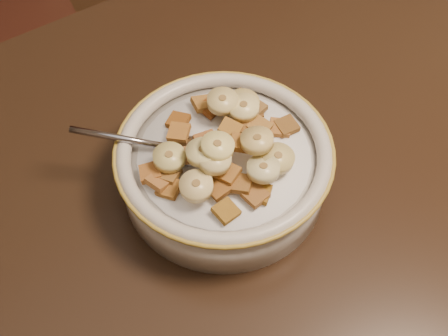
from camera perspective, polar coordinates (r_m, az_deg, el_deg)
cereal_bowl at (r=0.63m, az=0.00°, el=-0.29°), size 0.21×0.21×0.05m
milk at (r=0.61m, az=0.00°, el=1.08°), size 0.17×0.17×0.00m
spoon at (r=0.61m, az=-3.09°, el=1.58°), size 0.06×0.06×0.01m
cereal_square_0 at (r=0.64m, az=2.79°, el=5.49°), size 0.02×0.02×0.01m
cereal_square_1 at (r=0.64m, az=-1.28°, el=5.52°), size 0.02×0.03×0.01m
cereal_square_2 at (r=0.59m, az=1.58°, el=2.30°), size 0.03×0.03×0.01m
cereal_square_3 at (r=0.59m, az=-6.13°, el=-0.46°), size 0.02×0.02×0.01m
cereal_square_4 at (r=0.64m, az=1.02°, el=5.68°), size 0.03×0.03×0.01m
cereal_square_5 at (r=0.60m, az=4.70°, el=1.33°), size 0.03×0.03×0.01m
cereal_square_6 at (r=0.56m, az=0.19°, el=-3.95°), size 0.02×0.02×0.01m
cereal_square_7 at (r=0.63m, az=-4.21°, el=4.32°), size 0.03×0.03×0.01m
cereal_square_8 at (r=0.58m, az=-0.66°, el=1.34°), size 0.03×0.03×0.01m
cereal_square_9 at (r=0.58m, az=-5.05°, el=-1.85°), size 0.03×0.03×0.01m
cereal_square_10 at (r=0.63m, az=5.13°, el=3.70°), size 0.03×0.03×0.01m
cereal_square_11 at (r=0.61m, az=3.27°, el=3.80°), size 0.03×0.03×0.01m
cereal_square_12 at (r=0.63m, az=5.76°, el=3.86°), size 0.02×0.02×0.01m
cereal_square_13 at (r=0.59m, az=-1.63°, el=2.41°), size 0.02×0.02×0.01m
cereal_square_14 at (r=0.59m, az=-5.12°, el=-0.57°), size 0.03×0.03×0.01m
cereal_square_15 at (r=0.65m, az=1.29°, el=6.34°), size 0.02×0.02×0.01m
cereal_square_16 at (r=0.64m, az=2.69°, el=5.30°), size 0.03×0.03×0.01m
cereal_square_17 at (r=0.64m, az=-1.94°, el=5.90°), size 0.02×0.02×0.01m
cereal_square_18 at (r=0.59m, az=-5.56°, el=-0.18°), size 0.02×0.02×0.01m
cereal_square_19 at (r=0.58m, az=3.25°, el=-2.26°), size 0.03×0.03×0.01m
cereal_square_20 at (r=0.57m, az=2.88°, el=-2.49°), size 0.02×0.02×0.01m
cereal_square_21 at (r=0.60m, az=0.56°, el=3.60°), size 0.03×0.03×0.01m
cereal_square_22 at (r=0.58m, az=0.31°, el=-0.43°), size 0.03×0.03×0.01m
cereal_square_23 at (r=0.57m, az=-0.50°, el=-1.82°), size 0.02×0.02×0.01m
cereal_square_24 at (r=0.61m, az=1.65°, el=3.98°), size 0.03×0.03×0.01m
cereal_square_25 at (r=0.59m, az=-6.74°, el=-0.39°), size 0.03×0.03×0.01m
cereal_square_26 at (r=0.58m, az=-5.94°, el=-1.17°), size 0.03×0.02×0.01m
cereal_square_27 at (r=0.61m, az=-4.16°, el=3.28°), size 0.03×0.03×0.01m
cereal_square_28 at (r=0.59m, az=-1.27°, el=2.19°), size 0.03×0.03×0.01m
cereal_square_29 at (r=0.57m, az=1.57°, el=-1.45°), size 0.03×0.03×0.01m
cereal_square_30 at (r=0.59m, az=-3.44°, el=1.18°), size 0.03×0.03×0.01m
banana_slice_0 at (r=0.57m, az=3.62°, el=-0.08°), size 0.04×0.04×0.01m
banana_slice_1 at (r=0.57m, az=-1.96°, el=1.46°), size 0.03×0.03×0.01m
banana_slice_2 at (r=0.62m, az=-0.13°, el=6.12°), size 0.04×0.04×0.01m
banana_slice_3 at (r=0.63m, az=1.83°, el=5.99°), size 0.04×0.04×0.01m
banana_slice_4 at (r=0.62m, az=1.80°, el=5.56°), size 0.04×0.04×0.01m
banana_slice_5 at (r=0.57m, az=-0.60°, el=1.98°), size 0.03×0.03×0.01m
banana_slice_6 at (r=0.59m, az=-5.02°, el=0.97°), size 0.04×0.04×0.01m
banana_slice_7 at (r=0.56m, az=-2.55°, el=-1.66°), size 0.04×0.04×0.01m
banana_slice_8 at (r=0.58m, az=3.04°, el=2.53°), size 0.04×0.04×0.02m
banana_slice_9 at (r=0.58m, az=4.96°, el=0.89°), size 0.04×0.04×0.01m
banana_slice_10 at (r=0.57m, az=-0.87°, el=0.75°), size 0.04×0.04×0.01m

